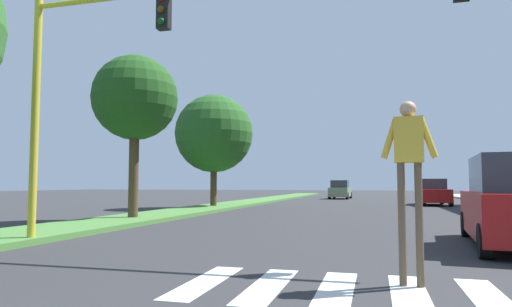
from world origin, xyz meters
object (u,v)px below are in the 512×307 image
at_px(tree_far, 214,134).
at_px(traffic_light_gantry, 168,41).
at_px(tree_mid, 135,99).
at_px(sedan_midblock, 433,193).
at_px(pedestrian_performer, 409,162).
at_px(sedan_distant, 340,190).

xyz_separation_m(tree_far, traffic_light_gantry, (4.54, -15.09, 0.23)).
xyz_separation_m(tree_mid, sedan_midblock, (12.24, 16.28, -3.77)).
distance_m(traffic_light_gantry, pedestrian_performer, 5.91).
distance_m(tree_far, traffic_light_gantry, 15.76).
height_order(tree_far, sedan_distant, tree_far).
height_order(tree_far, sedan_midblock, tree_far).
height_order(sedan_midblock, sedan_distant, sedan_distant).
bearing_deg(sedan_distant, traffic_light_gantry, -91.95).
distance_m(tree_mid, pedestrian_performer, 12.72).
xyz_separation_m(tree_mid, pedestrian_performer, (9.09, -8.41, -2.89)).
bearing_deg(traffic_light_gantry, tree_mid, 125.28).
height_order(tree_mid, sedan_midblock, tree_mid).
distance_m(tree_far, pedestrian_performer, 19.81).
height_order(traffic_light_gantry, sedan_midblock, traffic_light_gantry).
xyz_separation_m(tree_far, sedan_distant, (5.67, 18.15, -3.42)).
bearing_deg(sedan_midblock, sedan_distant, 122.01).
relative_size(pedestrian_performer, sedan_distant, 0.60).
bearing_deg(pedestrian_performer, tree_mid, 137.21).
height_order(tree_far, traffic_light_gantry, tree_far).
bearing_deg(tree_far, tree_mid, -88.93).
bearing_deg(tree_mid, traffic_light_gantry, -54.72).
relative_size(traffic_light_gantry, sedan_distant, 2.64).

